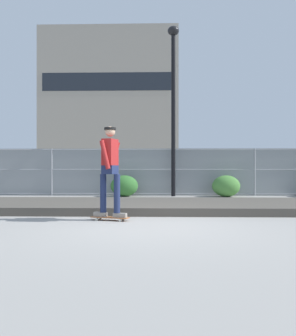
# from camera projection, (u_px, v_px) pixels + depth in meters

# --- Properties ---
(ground_plane) EXTENTS (120.00, 120.00, 0.00)m
(ground_plane) POSITION_uv_depth(u_px,v_px,m) (147.00, 227.00, 6.51)
(ground_plane) COLOR gray
(gravel_berm) EXTENTS (11.93, 2.97, 0.19)m
(gravel_berm) POSITION_uv_depth(u_px,v_px,m) (150.00, 205.00, 9.27)
(gravel_berm) COLOR #4C473F
(gravel_berm) RESTS_ON ground_plane
(skateboard) EXTENTS (0.82, 0.42, 0.07)m
(skateboard) POSITION_uv_depth(u_px,v_px,m) (110.00, 218.00, 7.27)
(skateboard) COLOR #9E5B33
(skateboard) RESTS_ON ground_plane
(skater) EXTENTS (0.72, 0.62, 1.86)m
(skater) POSITION_uv_depth(u_px,v_px,m) (110.00, 165.00, 7.27)
(skater) COLOR gray
(skater) RESTS_ON skateboard
(chain_fence) EXTENTS (24.09, 0.06, 1.85)m
(chain_fence) POSITION_uv_depth(u_px,v_px,m) (152.00, 172.00, 13.95)
(chain_fence) COLOR gray
(chain_fence) RESTS_ON ground_plane
(street_lamp) EXTENTS (0.44, 0.44, 6.52)m
(street_lamp) POSITION_uv_depth(u_px,v_px,m) (173.00, 90.00, 13.56)
(street_lamp) COLOR black
(street_lamp) RESTS_ON ground_plane
(parked_car_near) EXTENTS (4.52, 2.19, 1.66)m
(parked_car_near) POSITION_uv_depth(u_px,v_px,m) (44.00, 173.00, 17.36)
(parked_car_near) COLOR silver
(parked_car_near) RESTS_ON ground_plane
(parked_car_mid) EXTENTS (4.50, 2.14, 1.66)m
(parked_car_mid) POSITION_uv_depth(u_px,v_px,m) (159.00, 173.00, 17.25)
(parked_car_mid) COLOR #474C54
(parked_car_mid) RESTS_ON ground_plane
(parked_car_far) EXTENTS (4.53, 2.20, 1.66)m
(parked_car_far) POSITION_uv_depth(u_px,v_px,m) (278.00, 173.00, 17.08)
(parked_car_far) COLOR #566B4C
(parked_car_far) RESTS_ON ground_plane
(library_building) EXTENTS (19.68, 15.43, 21.02)m
(library_building) POSITION_uv_depth(u_px,v_px,m) (114.00, 109.00, 56.53)
(library_building) COLOR #9E9384
(library_building) RESTS_ON ground_plane
(shrub_left) EXTENTS (1.04, 0.85, 0.80)m
(shrub_left) POSITION_uv_depth(u_px,v_px,m) (124.00, 186.00, 13.42)
(shrub_left) COLOR #336B2D
(shrub_left) RESTS_ON ground_plane
(shrub_center) EXTENTS (1.04, 0.85, 0.80)m
(shrub_center) POSITION_uv_depth(u_px,v_px,m) (226.00, 186.00, 13.24)
(shrub_center) COLOR #477F38
(shrub_center) RESTS_ON ground_plane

